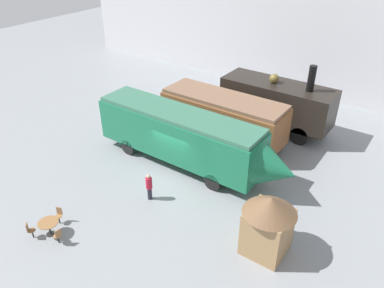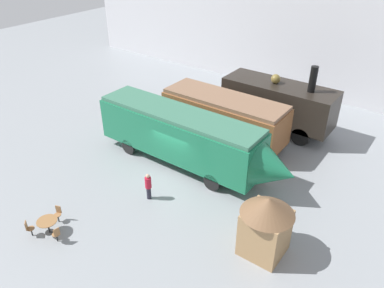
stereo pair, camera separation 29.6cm
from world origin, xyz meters
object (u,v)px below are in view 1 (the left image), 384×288
Objects in this scene: cafe_chair_0 at (30,229)px; streamlined_locomotive at (190,138)px; ticket_kiosk at (268,222)px; steam_locomotive at (277,101)px; passenger_coach_wooden at (223,116)px; visitor_person at (149,186)px; cafe_table_near at (49,225)px.

streamlined_locomotive is at bearing 23.40° from cafe_chair_0.
ticket_kiosk is at bearing -27.88° from streamlined_locomotive.
steam_locomotive reaches higher than ticket_kiosk.
passenger_coach_wooden is 9.40× the size of cafe_chair_0.
passenger_coach_wooden is at bearing 90.44° from streamlined_locomotive.
streamlined_locomotive reaches higher than visitor_person.
streamlined_locomotive is 14.40× the size of cafe_chair_0.
steam_locomotive reaches higher than passenger_coach_wooden.
steam_locomotive is at bearing 112.71° from ticket_kiosk.
cafe_chair_0 is (-2.63, -9.13, -1.49)m from streamlined_locomotive.
passenger_coach_wooden is 9.84m from ticket_kiosk.
streamlined_locomotive reaches higher than cafe_chair_0.
visitor_person is 0.52× the size of ticket_kiosk.
steam_locomotive is 4.91× the size of visitor_person.
passenger_coach_wooden is 13.20m from cafe_chair_0.
visitor_person is 6.66m from ticket_kiosk.
cafe_chair_0 is at bearing -148.73° from ticket_kiosk.
steam_locomotive is 11.44m from visitor_person.
cafe_chair_0 is 10.89m from ticket_kiosk.
visitor_person is (2.66, 5.38, 0.33)m from cafe_chair_0.
passenger_coach_wooden is 7.56m from visitor_person.
steam_locomotive is 8.80× the size of cafe_chair_0.
ticket_kiosk is (6.60, 0.24, 0.83)m from visitor_person.
passenger_coach_wooden is 2.73× the size of ticket_kiosk.
ticket_kiosk is (6.66, -7.24, -0.21)m from passenger_coach_wooden.
cafe_chair_0 is at bearing -101.42° from passenger_coach_wooden.
steam_locomotive is at bearing 79.78° from visitor_person.
ticket_kiosk is at bearing -47.41° from passenger_coach_wooden.
visitor_person is (0.06, -7.48, -1.04)m from passenger_coach_wooden.
streamlined_locomotive is 4.18× the size of ticket_kiosk.
cafe_chair_0 is (-0.54, -0.66, -0.10)m from cafe_table_near.
streamlined_locomotive is 9.62m from cafe_chair_0.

